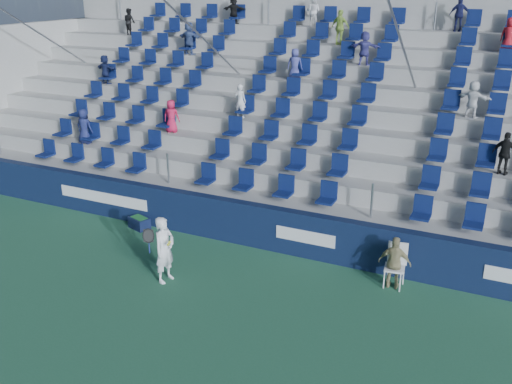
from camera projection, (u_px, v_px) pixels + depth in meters
ground at (195, 301)px, 12.84m from camera, size 70.00×70.00×0.00m
sponsor_wall at (255, 225)px, 15.30m from camera, size 24.00×0.32×1.20m
grandstand at (320, 127)px, 19.07m from camera, size 24.00×8.17×6.63m
tennis_player at (164, 249)px, 13.43m from camera, size 0.69×0.66×1.64m
line_judge_chair at (396, 262)px, 13.33m from camera, size 0.52×0.54×1.05m
line_judge at (395, 263)px, 13.18m from camera, size 0.77×0.36×1.28m
ball_bin at (139, 222)px, 16.52m from camera, size 0.69×0.56×0.34m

